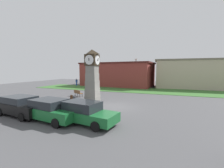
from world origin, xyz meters
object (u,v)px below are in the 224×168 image
object	(u,v)px
bollard_mid_row	(75,101)
bench	(78,93)
clock_tower	(92,77)
car_near_tower	(52,110)
bollard_near_tower	(72,99)
street_lamp_near_road	(136,71)
car_navy_sedan	(22,106)
car_by_building	(85,112)
pedestrian_near_bench	(77,82)
bollard_end_row	(78,109)
bollard_far_row	(76,105)

from	to	relation	value
bollard_mid_row	bench	world-z (taller)	bollard_mid_row
clock_tower	car_near_tower	bearing A→B (deg)	-90.84
bollard_mid_row	bench	xyz separation A→B (m)	(-3.10, 5.23, -0.03)
bollard_near_tower	car_near_tower	bearing A→B (deg)	-69.66
car_near_tower	street_lamp_near_road	world-z (taller)	street_lamp_near_road
street_lamp_near_road	bollard_near_tower	bearing A→B (deg)	-102.11
car_navy_sedan	bollard_near_tower	bearing A→B (deg)	73.59
car_by_building	street_lamp_near_road	xyz separation A→B (m)	(-0.88, 20.85, 2.66)
bollard_near_tower	pedestrian_near_bench	xyz separation A→B (m)	(-10.25, 16.04, 0.43)
bollard_near_tower	car_by_building	xyz separation A→B (m)	(4.39, -4.51, 0.25)
car_near_tower	pedestrian_near_bench	xyz separation A→B (m)	(-12.04, 20.87, 0.17)
car_by_building	car_navy_sedan	bearing A→B (deg)	-177.70
bollard_near_tower	bollard_end_row	distance (m)	4.19
car_near_tower	pedestrian_near_bench	size ratio (longest dim) A/B	2.76
bollard_end_row	car_by_building	xyz separation A→B (m)	(1.52, -1.45, 0.26)
bollard_near_tower	bench	size ratio (longest dim) A/B	0.62
clock_tower	bollard_mid_row	world-z (taller)	clock_tower
bollard_mid_row	car_near_tower	xyz separation A→B (m)	(0.75, -3.91, 0.23)
clock_tower	car_near_tower	size ratio (longest dim) A/B	1.28
car_near_tower	bench	world-z (taller)	car_near_tower
bollard_end_row	car_near_tower	world-z (taller)	car_near_tower
car_by_building	pedestrian_near_bench	bearing A→B (deg)	125.46
car_navy_sedan	bench	size ratio (longest dim) A/B	2.87
clock_tower	bollard_end_row	distance (m)	5.03
clock_tower	street_lamp_near_road	xyz separation A→B (m)	(1.63, 15.09, 0.51)
bench	street_lamp_near_road	xyz separation A→B (m)	(5.56, 12.03, 2.90)
bollard_far_row	pedestrian_near_bench	distance (m)	21.94
bollard_near_tower	bollard_far_row	xyz separation A→B (m)	(2.01, -2.15, 0.02)
bollard_near_tower	pedestrian_near_bench	size ratio (longest dim) A/B	0.62
bollard_end_row	car_navy_sedan	size ratio (longest dim) A/B	0.21
bollard_end_row	street_lamp_near_road	world-z (taller)	street_lamp_near_road
bench	pedestrian_near_bench	distance (m)	14.32
bollard_far_row	pedestrian_near_bench	size ratio (longest dim) A/B	0.63
bollard_far_row	bollard_end_row	distance (m)	1.25
bollard_near_tower	bollard_end_row	size ratio (longest dim) A/B	1.02
bollard_end_row	pedestrian_near_bench	world-z (taller)	pedestrian_near_bench
bollard_far_row	bench	distance (m)	7.63
bollard_mid_row	clock_tower	bearing A→B (deg)	68.80
car_navy_sedan	pedestrian_near_bench	bearing A→B (deg)	113.08
bollard_end_row	car_navy_sedan	bearing A→B (deg)	-158.41
bollard_end_row	car_by_building	world-z (taller)	car_by_building
bollard_far_row	car_navy_sedan	size ratio (longest dim) A/B	0.22
bollard_near_tower	car_navy_sedan	size ratio (longest dim) A/B	0.21
clock_tower	car_near_tower	distance (m)	6.44
bollard_end_row	car_by_building	distance (m)	2.12
bollard_far_row	bollard_end_row	size ratio (longest dim) A/B	1.05
bollard_far_row	car_near_tower	world-z (taller)	car_near_tower
car_navy_sedan	street_lamp_near_road	size ratio (longest dim) A/B	0.81
bollard_end_row	car_near_tower	size ratio (longest dim) A/B	0.22
clock_tower	car_navy_sedan	size ratio (longest dim) A/B	1.23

